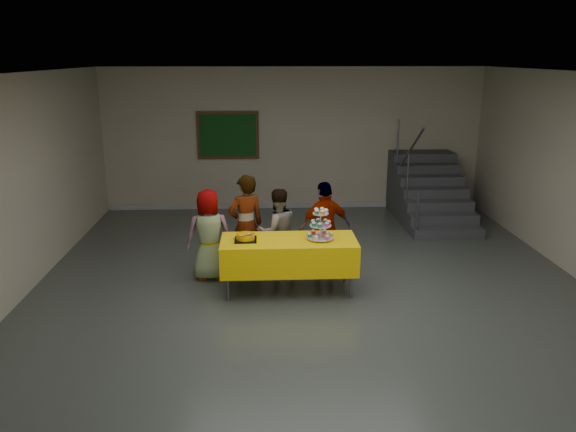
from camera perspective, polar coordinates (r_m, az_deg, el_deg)
The scene contains 10 objects.
room_shell at distance 7.01m, azimuth 3.00°, elevation 7.03°, with size 10.00×10.04×3.02m.
bake_table at distance 7.84m, azimuth 0.07°, elevation -3.88°, with size 1.88×0.78×0.77m.
cupcake_stand at distance 7.73m, azimuth 3.31°, elevation -1.05°, with size 0.38×0.38×0.44m.
bear_cake at distance 7.74m, azimuth -4.33°, elevation -2.06°, with size 0.32×0.36×0.12m.
schoolchild_a at distance 8.34m, azimuth -8.02°, elevation -1.90°, with size 0.66×0.43×1.36m, color slate.
schoolchild_b at distance 8.44m, azimuth -4.29°, elevation -0.92°, with size 0.56×0.37×1.54m, color slate.
schoolchild_c at distance 8.47m, azimuth -1.10°, elevation -1.58°, with size 0.64×0.50×1.33m, color slate.
schoolchild_d at distance 8.46m, azimuth 3.79°, elevation -1.26°, with size 0.84×0.35×1.43m, color slate.
staircase at distance 11.84m, azimuth 13.96°, elevation 2.20°, with size 1.30×2.40×2.04m.
noticeboard at distance 11.97m, azimuth -6.11°, elevation 8.15°, with size 1.30×0.05×1.00m.
Camera 1 is at (-0.71, -6.87, 3.23)m, focal length 35.00 mm.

